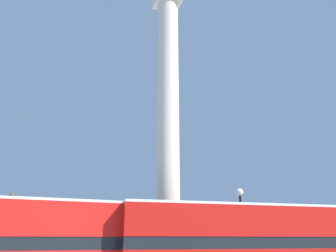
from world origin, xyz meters
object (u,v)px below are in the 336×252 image
(monument_column, at_px, (168,164))
(bus_a, at_px, (3,245))
(bus_b, at_px, (233,244))
(street_lamp, at_px, (242,228))

(monument_column, distance_m, bus_a, 11.73)
(monument_column, relative_size, bus_b, 2.03)
(monument_column, xyz_separation_m, bus_a, (-9.27, -4.88, -5.27))
(monument_column, relative_size, bus_a, 2.31)
(monument_column, bearing_deg, bus_b, -75.75)
(bus_a, distance_m, bus_b, 10.80)
(bus_a, relative_size, bus_b, 0.88)
(bus_a, xyz_separation_m, street_lamp, (12.82, 1.40, 0.90))
(monument_column, height_order, street_lamp, monument_column)
(bus_a, xyz_separation_m, bus_b, (10.76, -0.97, 0.00))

